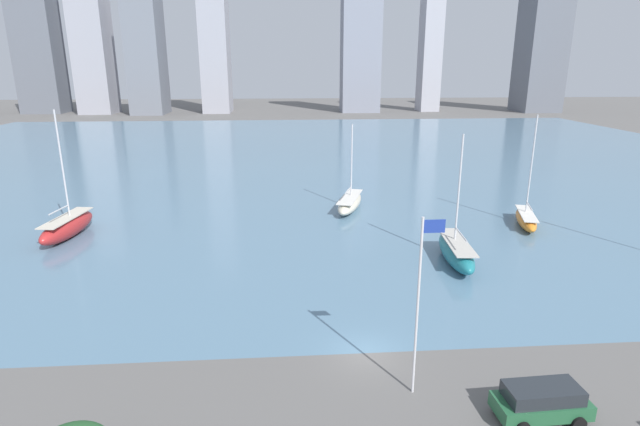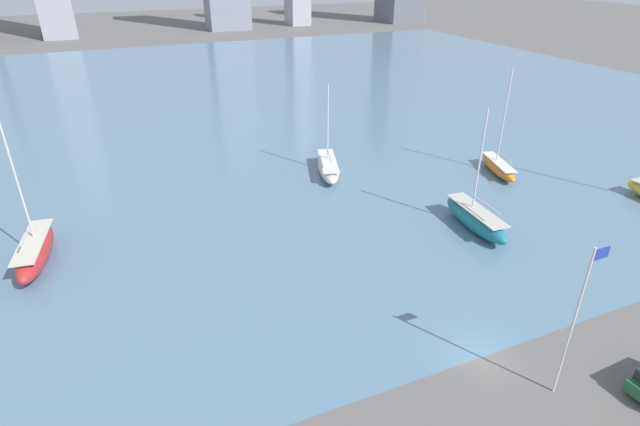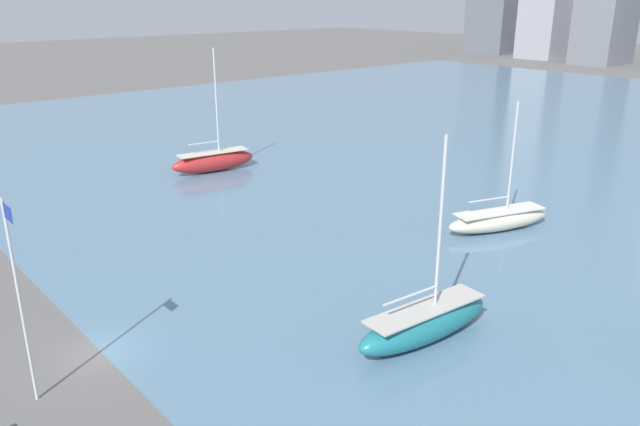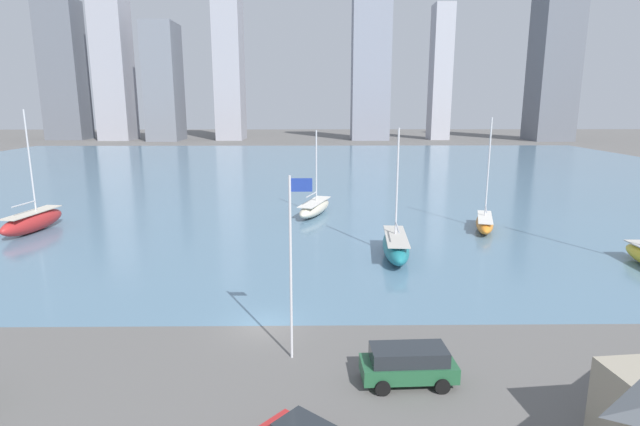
# 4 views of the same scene
# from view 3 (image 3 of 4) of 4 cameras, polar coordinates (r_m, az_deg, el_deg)

# --- Properties ---
(ground_plane) EXTENTS (500.00, 500.00, 0.00)m
(ground_plane) POSITION_cam_3_polar(r_m,az_deg,el_deg) (36.90, -19.35, -11.92)
(ground_plane) COLOR #605E5B
(flag_pole) EXTENTS (1.24, 0.14, 10.21)m
(flag_pole) POSITION_cam_3_polar(r_m,az_deg,el_deg) (31.59, -25.80, -6.82)
(flag_pole) COLOR silver
(flag_pole) RESTS_ON ground_plane
(sailboat_teal) EXTENTS (3.15, 9.62, 11.73)m
(sailboat_teal) POSITION_cam_3_polar(r_m,az_deg,el_deg) (35.91, 9.57, -9.87)
(sailboat_teal) COLOR #1E757F
(sailboat_teal) RESTS_ON harbor_water
(sailboat_cream) EXTENTS (5.25, 9.94, 10.60)m
(sailboat_cream) POSITION_cam_3_polar(r_m,az_deg,el_deg) (53.52, 16.04, -0.57)
(sailboat_cream) COLOR beige
(sailboat_cream) RESTS_ON harbor_water
(sailboat_red) EXTENTS (3.55, 9.78, 13.24)m
(sailboat_red) POSITION_cam_3_polar(r_m,az_deg,el_deg) (69.71, -9.71, 4.72)
(sailboat_red) COLOR #B72828
(sailboat_red) RESTS_ON harbor_water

